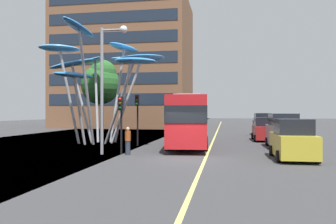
{
  "coord_description": "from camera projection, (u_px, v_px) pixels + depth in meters",
  "views": [
    {
      "loc": [
        2.07,
        -17.7,
        2.49
      ],
      "look_at": [
        -1.98,
        6.14,
        2.5
      ],
      "focal_mm": 36.13,
      "sensor_mm": 36.0,
      "label": 1
    }
  ],
  "objects": [
    {
      "name": "ground",
      "position": [
        171.0,
        160.0,
        17.92
      ],
      "size": [
        120.0,
        240.0,
        0.1
      ],
      "color": "#38383A"
    },
    {
      "name": "red_bus",
      "position": [
        187.0,
        118.0,
        24.72
      ],
      "size": [
        3.51,
        11.34,
        3.75
      ],
      "color": "red",
      "rests_on": "ground"
    },
    {
      "name": "leaf_sculpture",
      "position": [
        103.0,
        62.0,
        26.82
      ],
      "size": [
        10.25,
        10.63,
        8.89
      ],
      "color": "#9EA0A5",
      "rests_on": "ground"
    },
    {
      "name": "traffic_light_kerb_near",
      "position": [
        121.0,
        113.0,
        19.78
      ],
      "size": [
        0.28,
        0.42,
        3.39
      ],
      "color": "black",
      "rests_on": "ground"
    },
    {
      "name": "traffic_light_kerb_far",
      "position": [
        137.0,
        109.0,
        25.01
      ],
      "size": [
        0.28,
        0.42,
        3.76
      ],
      "color": "black",
      "rests_on": "ground"
    },
    {
      "name": "car_parked_near",
      "position": [
        293.0,
        141.0,
        17.79
      ],
      "size": [
        2.05,
        4.14,
        2.13
      ],
      "color": "gold",
      "rests_on": "ground"
    },
    {
      "name": "car_parked_mid",
      "position": [
        283.0,
        132.0,
        23.57
      ],
      "size": [
        2.06,
        4.56,
        2.39
      ],
      "color": "gray",
      "rests_on": "ground"
    },
    {
      "name": "car_parked_far",
      "position": [
        265.0,
        130.0,
        29.48
      ],
      "size": [
        2.1,
        4.38,
        2.04
      ],
      "color": "maroon",
      "rests_on": "ground"
    },
    {
      "name": "car_side_street",
      "position": [
        263.0,
        125.0,
        36.43
      ],
      "size": [
        2.0,
        4.34,
        2.38
      ],
      "color": "black",
      "rests_on": "ground"
    },
    {
      "name": "street_lamp",
      "position": [
        108.0,
        73.0,
        19.82
      ],
      "size": [
        1.64,
        0.44,
        7.53
      ],
      "color": "gray",
      "rests_on": "ground"
    },
    {
      "name": "tree_pavement_near",
      "position": [
        100.0,
        84.0,
        33.62
      ],
      "size": [
        4.09,
        4.28,
        7.63
      ],
      "color": "brown",
      "rests_on": "ground"
    },
    {
      "name": "pedestrian",
      "position": [
        128.0,
        141.0,
        19.69
      ],
      "size": [
        0.34,
        0.34,
        1.62
      ],
      "color": "#2D3342",
      "rests_on": "ground"
    },
    {
      "name": "backdrop_building",
      "position": [
        127.0,
        65.0,
        57.53
      ],
      "size": [
        21.02,
        15.95,
        21.17
      ],
      "color": "brown",
      "rests_on": "ground"
    }
  ]
}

